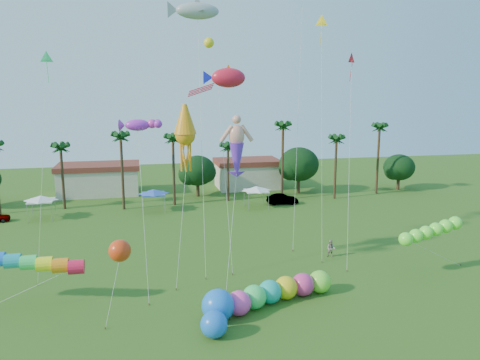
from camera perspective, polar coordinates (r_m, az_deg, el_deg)
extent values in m
plane|color=#285116|center=(30.92, 4.23, -20.14)|extent=(160.00, 160.00, 0.00)
cylinder|color=#3A2819|center=(68.20, -20.80, 0.17)|extent=(0.36, 0.36, 8.50)
cylinder|color=#3A2819|center=(65.36, -14.15, 0.78)|extent=(0.36, 0.36, 10.00)
cylinder|color=#3A2819|center=(66.52, -8.08, 0.95)|extent=(0.36, 0.36, 9.50)
cylinder|color=#3A2819|center=(68.66, -1.46, 0.72)|extent=(0.36, 0.36, 8.00)
cylinder|color=#3A2819|center=(69.41, 5.19, 2.04)|extent=(0.36, 0.36, 11.00)
cylinder|color=#3A2819|center=(71.45, 11.55, 1.30)|extent=(0.36, 0.36, 9.00)
cylinder|color=#3A2819|center=(76.65, 16.46, 2.27)|extent=(0.36, 0.36, 10.50)
sphere|color=#113814|center=(71.94, -5.19, 1.16)|extent=(5.46, 5.46, 5.46)
sphere|color=#113814|center=(74.55, 7.19, 1.93)|extent=(6.30, 6.30, 6.30)
sphere|color=#113814|center=(81.07, 18.83, 1.48)|extent=(5.04, 5.04, 5.04)
cube|color=beige|center=(76.93, -16.80, -0.18)|extent=(12.00, 7.00, 4.00)
cube|color=beige|center=(78.71, 0.88, 0.52)|extent=(10.00, 7.00, 4.00)
pyramid|color=white|center=(63.98, -23.11, -2.02)|extent=(3.00, 3.00, 0.60)
pyramid|color=blue|center=(63.80, -10.51, -1.37)|extent=(3.00, 3.00, 0.60)
pyramid|color=white|center=(64.74, 1.99, -1.02)|extent=(3.00, 3.00, 0.60)
imported|color=#4C4C54|center=(67.42, 5.19, -2.34)|extent=(4.56, 1.93, 1.46)
imported|color=gray|center=(46.77, 11.02, -8.22)|extent=(1.04, 0.98, 1.70)
sphere|color=#FF43AB|center=(34.72, -0.15, -14.78)|extent=(1.81, 1.81, 1.81)
sphere|color=#34DD5F|center=(35.66, 1.75, -14.07)|extent=(1.81, 1.81, 1.81)
sphere|color=#17A69C|center=(36.55, 3.65, -13.45)|extent=(1.81, 1.81, 1.81)
sphere|color=yellow|center=(37.35, 5.63, -12.94)|extent=(1.81, 1.81, 1.81)
sphere|color=#D73281|center=(38.07, 7.67, -12.51)|extent=(1.81, 1.81, 1.81)
sphere|color=#73E833|center=(38.80, 9.70, -12.12)|extent=(1.81, 1.81, 1.81)
sphere|color=blue|center=(33.83, -2.70, -15.04)|extent=(2.96, 2.96, 2.32)
sphere|color=blue|center=(31.98, -3.19, -17.16)|extent=(1.80, 1.80, 1.80)
cylinder|color=red|center=(37.78, -22.38, -10.01)|extent=(8.07, 2.51, 1.08)
cylinder|color=silver|center=(38.72, -24.47, -12.05)|extent=(7.08, 0.24, 3.03)
ellipsoid|color=#66FF38|center=(42.85, 19.55, -6.82)|extent=(6.54, 1.76, 1.41)
cylinder|color=silver|center=(45.62, 22.60, -8.22)|extent=(6.65, 1.23, 3.43)
cylinder|color=brown|center=(48.50, 25.31, -9.35)|extent=(0.08, 0.08, 0.16)
sphere|color=red|center=(33.69, -14.45, -8.34)|extent=(1.68, 1.68, 1.54)
cylinder|color=silver|center=(34.00, -15.27, -12.76)|extent=(1.18, 1.35, 5.06)
cylinder|color=brown|center=(34.48, -16.11, -16.95)|extent=(0.08, 0.08, 0.16)
cylinder|color=silver|center=(39.21, -1.04, -4.75)|extent=(1.98, 5.01, 10.83)
cylinder|color=brown|center=(38.52, -1.72, -13.47)|extent=(0.08, 0.08, 0.16)
ellipsoid|color=red|center=(43.62, -1.42, 12.36)|extent=(4.75, 1.66, 1.97)
cylinder|color=silver|center=(41.85, -1.16, 0.66)|extent=(0.64, 4.74, 17.13)
cylinder|color=brown|center=(41.91, -0.90, -11.41)|extent=(0.08, 0.08, 0.16)
ellipsoid|color=#969EA3|center=(45.37, -5.20, 19.85)|extent=(5.45, 2.44, 1.88)
cylinder|color=silver|center=(41.61, -4.71, 4.73)|extent=(0.55, 6.77, 23.11)
cylinder|color=brown|center=(41.14, -4.18, -11.88)|extent=(0.08, 0.08, 0.16)
cone|color=orange|center=(40.34, -6.69, 5.44)|extent=(2.40, 2.40, 5.50)
cylinder|color=silver|center=(39.31, -7.22, -3.74)|extent=(1.44, 4.07, 12.22)
cylinder|color=brown|center=(39.31, -7.79, -13.06)|extent=(0.08, 0.08, 0.16)
ellipsoid|color=#B228CB|center=(37.58, -12.38, 6.56)|extent=(3.74, 2.84, 1.29)
cylinder|color=silver|center=(36.72, -11.71, -4.04)|extent=(0.35, 3.91, 13.31)
cylinder|color=brown|center=(37.11, -11.02, -14.65)|extent=(0.08, 0.08, 0.16)
cone|color=red|center=(45.42, 13.45, 14.15)|extent=(1.16, 0.84, 1.20)
cylinder|color=silver|center=(43.52, 13.18, 1.89)|extent=(1.63, 4.28, 18.82)
cylinder|color=brown|center=(43.71, 12.90, -10.74)|extent=(0.08, 0.08, 0.16)
cone|color=yellow|center=(47.42, 9.91, 18.46)|extent=(1.31, 0.96, 1.36)
cylinder|color=silver|center=(45.01, 9.93, 4.59)|extent=(0.98, 4.35, 22.40)
cylinder|color=brown|center=(45.40, 9.96, -9.80)|extent=(0.08, 0.08, 0.16)
cone|color=#38F185|center=(44.04, -22.52, 13.55)|extent=(1.26, 0.51, 1.23)
cylinder|color=silver|center=(42.61, -22.98, 1.03)|extent=(1.38, 4.01, 18.66)
cylinder|color=brown|center=(43.26, -23.45, -11.61)|extent=(0.08, 0.08, 0.16)
cylinder|color=silver|center=(47.26, 7.06, 7.12)|extent=(1.55, 3.11, 25.96)
cylinder|color=brown|center=(48.11, 6.46, -8.52)|extent=(0.08, 0.08, 0.16)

